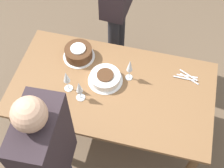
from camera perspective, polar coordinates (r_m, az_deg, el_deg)
ground_plane at (r=3.12m, az=0.00°, el=-8.03°), size 12.00×12.00×0.00m
dining_table at (r=2.56m, az=0.00°, el=-1.91°), size 1.61×0.89×0.73m
cake_center_white at (r=2.49m, az=-1.24°, el=1.14°), size 0.28×0.28×0.08m
cake_front_chocolate at (r=2.64m, az=-6.13°, el=5.70°), size 0.27×0.27×0.11m
wine_glass_near at (r=2.38m, az=-8.33°, el=1.14°), size 0.07×0.07×0.21m
wine_glass_far at (r=2.32m, az=-6.02°, el=-0.72°), size 0.07×0.07×0.21m
wine_glass_extra at (r=2.41m, az=3.27°, el=3.26°), size 0.06×0.06×0.22m
fork_pile at (r=2.60m, az=13.59°, el=1.24°), size 0.21×0.12×0.01m
person_watching at (r=2.00m, az=-11.46°, el=-12.91°), size 0.24×0.41×1.61m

